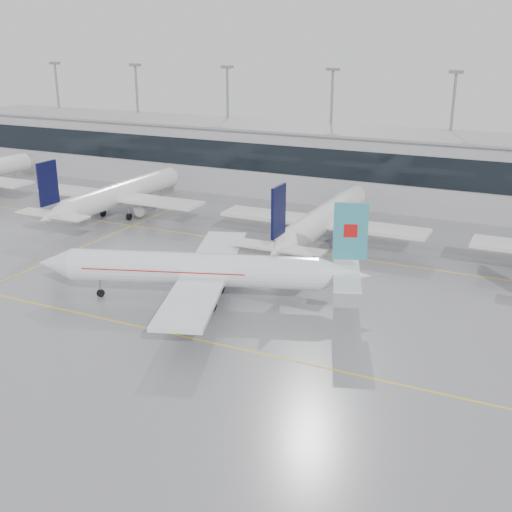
% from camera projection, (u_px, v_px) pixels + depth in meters
% --- Properties ---
extents(ground, '(320.00, 320.00, 0.00)m').
position_uv_depth(ground, '(203.00, 341.00, 62.22)').
color(ground, gray).
rests_on(ground, ground).
extents(taxi_line_main, '(120.00, 0.25, 0.01)m').
position_uv_depth(taxi_line_main, '(203.00, 341.00, 62.21)').
color(taxi_line_main, yellow).
rests_on(taxi_line_main, ground).
extents(taxi_line_north, '(120.00, 0.25, 0.01)m').
position_uv_depth(taxi_line_north, '(312.00, 252.00, 87.83)').
color(taxi_line_north, yellow).
rests_on(taxi_line_north, ground).
extents(taxi_line_cross, '(0.25, 60.00, 0.01)m').
position_uv_depth(taxi_line_cross, '(67.00, 254.00, 87.23)').
color(taxi_line_cross, yellow).
rests_on(taxi_line_cross, ground).
extents(terminal, '(180.00, 15.00, 12.00)m').
position_uv_depth(terminal, '(378.00, 168.00, 113.22)').
color(terminal, '#A4A4A8').
rests_on(terminal, ground).
extents(terminal_glass, '(180.00, 0.20, 5.00)m').
position_uv_depth(terminal_glass, '(366.00, 167.00, 106.28)').
color(terminal_glass, black).
rests_on(terminal_glass, ground).
extents(terminal_roof, '(182.00, 16.00, 0.40)m').
position_uv_depth(terminal_roof, '(380.00, 132.00, 111.20)').
color(terminal_roof, gray).
rests_on(terminal_roof, ground).
extents(light_masts, '(156.40, 1.00, 22.60)m').
position_uv_depth(light_masts, '(389.00, 122.00, 115.96)').
color(light_masts, gray).
rests_on(light_masts, ground).
extents(air_canada_jet, '(36.40, 29.80, 11.77)m').
position_uv_depth(air_canada_jet, '(204.00, 270.00, 70.24)').
color(air_canada_jet, white).
rests_on(air_canada_jet, ground).
extents(parked_jet_b, '(29.64, 36.96, 11.72)m').
position_uv_depth(parked_jet_b, '(119.00, 194.00, 104.02)').
color(parked_jet_b, silver).
rests_on(parked_jet_b, ground).
extents(parked_jet_c, '(29.64, 36.96, 11.72)m').
position_uv_depth(parked_jet_c, '(322.00, 219.00, 89.78)').
color(parked_jet_c, silver).
rests_on(parked_jet_c, ground).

